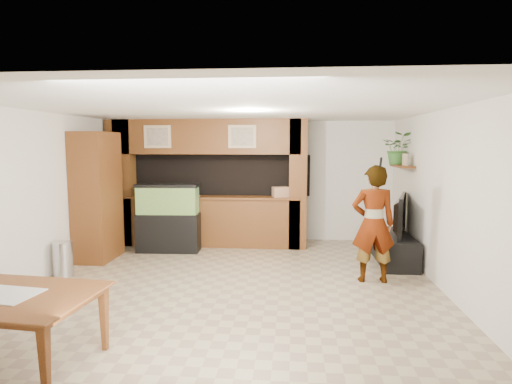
# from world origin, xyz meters

# --- Properties ---
(floor) EXTENTS (6.50, 6.50, 0.00)m
(floor) POSITION_xyz_m (0.00, 0.00, 0.00)
(floor) COLOR tan
(floor) RESTS_ON ground
(ceiling) EXTENTS (6.50, 6.50, 0.00)m
(ceiling) POSITION_xyz_m (0.00, 0.00, 2.60)
(ceiling) COLOR white
(ceiling) RESTS_ON wall_back
(wall_back) EXTENTS (6.00, 0.00, 6.00)m
(wall_back) POSITION_xyz_m (0.00, 3.25, 1.30)
(wall_back) COLOR silver
(wall_back) RESTS_ON floor
(wall_left) EXTENTS (0.00, 6.50, 6.50)m
(wall_left) POSITION_xyz_m (-3.00, 0.00, 1.30)
(wall_left) COLOR silver
(wall_left) RESTS_ON floor
(wall_right) EXTENTS (0.00, 6.50, 6.50)m
(wall_right) POSITION_xyz_m (3.00, 0.00, 1.30)
(wall_right) COLOR silver
(wall_right) RESTS_ON floor
(partition) EXTENTS (4.20, 0.99, 2.60)m
(partition) POSITION_xyz_m (-0.95, 2.64, 1.31)
(partition) COLOR brown
(partition) RESTS_ON floor
(wall_clock) EXTENTS (0.05, 0.25, 0.25)m
(wall_clock) POSITION_xyz_m (-2.97, 1.00, 1.90)
(wall_clock) COLOR black
(wall_clock) RESTS_ON wall_left
(wall_shelf) EXTENTS (0.25, 0.90, 0.04)m
(wall_shelf) POSITION_xyz_m (2.85, 1.95, 1.70)
(wall_shelf) COLOR brown
(wall_shelf) RESTS_ON wall_right
(pantry_cabinet) EXTENTS (0.58, 0.95, 2.32)m
(pantry_cabinet) POSITION_xyz_m (-2.70, 1.30, 1.16)
(pantry_cabinet) COLOR brown
(pantry_cabinet) RESTS_ON floor
(trash_can) EXTENTS (0.31, 0.31, 0.56)m
(trash_can) POSITION_xyz_m (-2.78, 0.21, 0.28)
(trash_can) COLOR #B2B2B7
(trash_can) RESTS_ON floor
(aquarium) EXTENTS (1.21, 0.45, 1.34)m
(aquarium) POSITION_xyz_m (-1.58, 1.95, 0.65)
(aquarium) COLOR black
(aquarium) RESTS_ON floor
(tv_stand) EXTENTS (0.56, 1.52, 0.51)m
(tv_stand) POSITION_xyz_m (2.65, 1.52, 0.25)
(tv_stand) COLOR black
(tv_stand) RESTS_ON floor
(television) EXTENTS (0.51, 1.23, 0.71)m
(television) POSITION_xyz_m (2.65, 1.52, 0.86)
(television) COLOR black
(television) RESTS_ON tv_stand
(photo_frame) EXTENTS (0.07, 0.16, 0.21)m
(photo_frame) POSITION_xyz_m (2.85, 1.74, 1.83)
(photo_frame) COLOR tan
(photo_frame) RESTS_ON wall_shelf
(potted_plant) EXTENTS (0.66, 0.61, 0.61)m
(potted_plant) POSITION_xyz_m (2.82, 2.15, 2.02)
(potted_plant) COLOR #316629
(potted_plant) RESTS_ON wall_shelf
(person) EXTENTS (0.67, 0.45, 1.79)m
(person) POSITION_xyz_m (2.07, 0.40, 0.90)
(person) COLOR #9D7456
(person) RESTS_ON floor
(microphone) EXTENTS (0.04, 0.10, 0.16)m
(microphone) POSITION_xyz_m (2.12, 0.24, 1.84)
(microphone) COLOR black
(microphone) RESTS_ON person
(newspaper_a) EXTENTS (0.67, 0.52, 0.01)m
(newspaper_a) POSITION_xyz_m (-1.83, -2.50, 0.71)
(newspaper_a) COLOR silver
(newspaper_a) RESTS_ON dining_table
(counter_box) EXTENTS (0.36, 0.30, 0.21)m
(counter_box) POSITION_xyz_m (0.60, 2.45, 1.14)
(counter_box) COLOR #A17657
(counter_box) RESTS_ON partition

